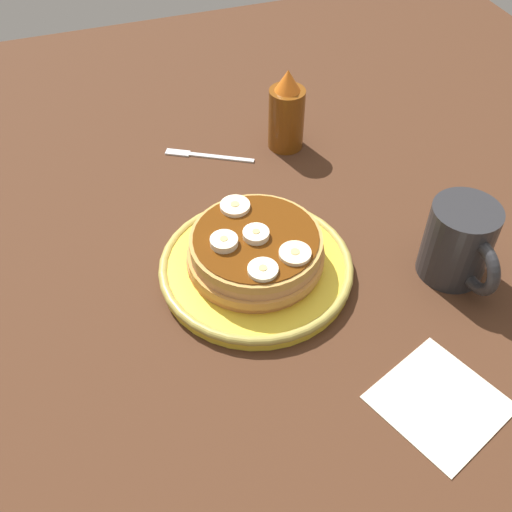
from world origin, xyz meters
The scene contains 12 objects.
ground_plane centered at (0.00, 0.00, -1.50)cm, with size 140.00×140.00×3.00cm, color #422616.
plate centered at (0.00, 0.00, 1.04)cm, with size 22.62×22.62×1.92cm.
pancake_stack centered at (0.09, 0.13, 3.76)cm, with size 16.63×16.16×4.46cm.
banana_slice_0 centered at (0.24, 0.31, 6.36)cm, with size 2.96×2.96×1.00cm.
banana_slice_1 centered at (5.13, -1.01, 6.22)cm, with size 3.26×3.26×0.70cm.
banana_slice_2 centered at (0.19, -3.68, 6.40)cm, with size 3.07×3.07×1.07cm.
banana_slice_3 centered at (4.03, 3.03, 6.22)cm, with size 3.50×3.50×0.71cm.
banana_slice_4 centered at (-5.31, -0.73, 6.25)cm, with size 3.50×3.50×0.78cm.
coffee_mug centered at (7.27, 21.71, 4.91)cm, with size 11.22×7.67×9.53cm.
napkin centered at (22.06, 11.41, 0.15)cm, with size 11.00×11.00×0.30cm, color beige.
fork centered at (-24.01, 0.36, 0.25)cm, with size 7.20×11.82×0.50cm.
syrup_bottle centered at (-22.76, 12.39, 5.37)cm, with size 5.10×5.10×12.08cm.
Camera 1 is at (45.06, -15.54, 52.41)cm, focal length 42.25 mm.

